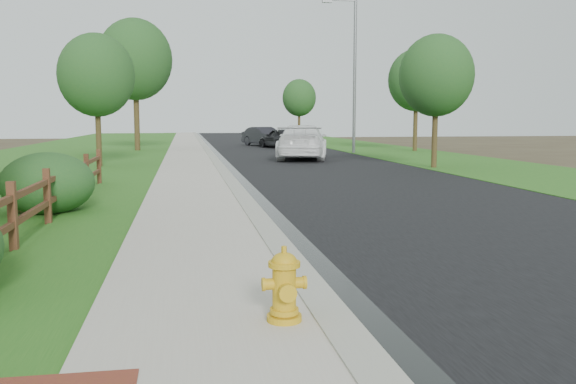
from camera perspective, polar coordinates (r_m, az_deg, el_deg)
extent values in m
plane|color=#3C3121|center=(5.01, 3.05, -17.14)|extent=(120.00, 120.00, 0.00)
cube|color=black|center=(39.91, -1.57, 4.01)|extent=(8.00, 90.00, 0.02)
cube|color=gray|center=(39.54, -7.63, 3.99)|extent=(0.40, 90.00, 0.12)
cube|color=black|center=(39.55, -7.12, 3.95)|extent=(0.50, 90.00, 0.00)
cube|color=#B0A799|center=(39.51, -9.51, 3.94)|extent=(2.20, 90.00, 0.10)
cube|color=#235B1A|center=(39.55, -12.27, 3.85)|extent=(1.60, 90.00, 0.06)
cube|color=#235B1A|center=(40.12, -19.72, 3.63)|extent=(9.00, 90.00, 0.04)
cube|color=#235B1A|center=(41.45, 7.94, 4.07)|extent=(6.00, 90.00, 0.04)
cube|color=#482618|center=(10.11, -24.36, -2.19)|extent=(0.12, 0.12, 1.10)
cube|color=#482618|center=(12.42, -21.59, -0.46)|extent=(0.12, 0.12, 1.10)
cube|color=#482618|center=(14.77, -19.69, 0.72)|extent=(0.12, 0.12, 1.10)
cube|color=#482618|center=(17.12, -18.31, 1.58)|extent=(0.12, 0.12, 1.10)
cube|color=#482618|center=(19.49, -17.27, 2.22)|extent=(0.12, 0.12, 1.10)
cube|color=#482618|center=(11.28, -22.81, -1.74)|extent=(0.08, 2.35, 0.10)
cube|color=#482618|center=(11.23, -22.90, 0.28)|extent=(0.08, 2.35, 0.10)
cube|color=#482618|center=(13.60, -20.54, -0.24)|extent=(0.08, 2.35, 0.10)
cube|color=#482618|center=(13.56, -20.61, 1.44)|extent=(0.08, 2.35, 0.10)
cube|color=#482618|center=(15.95, -18.94, 0.82)|extent=(0.08, 2.35, 0.10)
cube|color=#482618|center=(15.92, -18.99, 2.25)|extent=(0.08, 2.35, 0.10)
cube|color=#482618|center=(18.31, -17.75, 1.61)|extent=(0.08, 2.35, 0.10)
cube|color=#482618|center=(18.28, -17.79, 2.86)|extent=(0.08, 2.35, 0.10)
cylinder|color=gold|center=(6.00, -0.36, -11.67)|extent=(0.34, 0.34, 0.06)
cylinder|color=gold|center=(5.92, -0.36, -9.20)|extent=(0.23, 0.23, 0.52)
cylinder|color=gold|center=(5.98, -0.36, -11.04)|extent=(0.28, 0.28, 0.05)
cylinder|color=gold|center=(5.85, -0.36, -6.75)|extent=(0.31, 0.31, 0.05)
ellipsoid|color=gold|center=(5.85, -0.36, -6.56)|extent=(0.25, 0.25, 0.19)
cylinder|color=gold|center=(5.82, -0.36, -5.42)|extent=(0.06, 0.06, 0.07)
cylinder|color=gold|center=(5.77, -0.10, -9.32)|extent=(0.15, 0.12, 0.15)
cylinder|color=gold|center=(5.87, -2.01, -8.62)|extent=(0.13, 0.12, 0.12)
cylinder|color=gold|center=(5.93, 1.27, -8.47)|extent=(0.13, 0.12, 0.12)
imported|color=white|center=(30.28, 1.36, 4.69)|extent=(3.67, 6.19, 1.68)
imported|color=black|center=(41.37, -0.71, 5.08)|extent=(2.87, 4.33, 1.37)
imported|color=black|center=(44.67, -2.26, 5.22)|extent=(3.06, 4.43, 1.38)
cylinder|color=slate|center=(35.70, 6.25, 10.72)|extent=(0.18, 0.18, 8.85)
cube|color=slate|center=(36.01, 5.09, 17.48)|extent=(1.77, 0.16, 0.12)
cube|color=slate|center=(35.76, 3.66, 17.41)|extent=(0.55, 0.23, 0.18)
ellipsoid|color=brown|center=(14.01, -22.73, -0.55)|extent=(1.22, 1.04, 0.70)
ellipsoid|color=#1B4C21|center=(13.92, -21.57, 0.76)|extent=(2.42, 2.42, 1.33)
cylinder|color=#3C2E18|center=(26.67, -17.33, 5.80)|extent=(0.23, 0.23, 3.33)
ellipsoid|color=#1B4C21|center=(26.72, -17.50, 10.39)|extent=(3.11, 3.11, 3.42)
cylinder|color=#3C2E18|center=(25.57, 13.58, 5.83)|extent=(0.22, 0.22, 3.28)
ellipsoid|color=#1B4C21|center=(25.62, 13.71, 10.55)|extent=(3.00, 3.00, 3.30)
cylinder|color=#3C2E18|center=(39.34, -13.99, 7.34)|extent=(0.34, 0.34, 4.93)
ellipsoid|color=#1B4C21|center=(39.50, -14.13, 11.94)|extent=(4.55, 4.55, 5.01)
cylinder|color=#3C2E18|center=(38.36, 11.84, 6.57)|extent=(0.26, 0.26, 3.80)
ellipsoid|color=#1B4C21|center=(38.43, 11.93, 10.21)|extent=(3.44, 3.44, 3.78)
cylinder|color=#3C2E18|center=(53.87, 1.05, 6.53)|extent=(0.23, 0.23, 3.34)
ellipsoid|color=#1B4C21|center=(53.90, 1.05, 8.81)|extent=(2.95, 2.95, 3.24)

